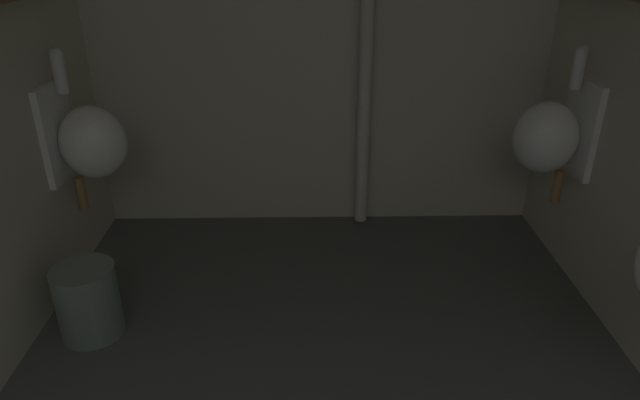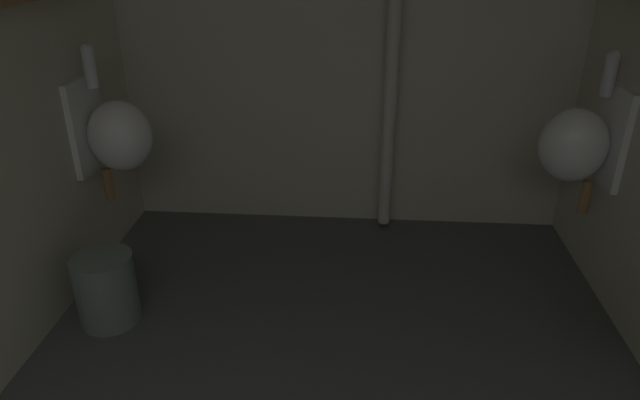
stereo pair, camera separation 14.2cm
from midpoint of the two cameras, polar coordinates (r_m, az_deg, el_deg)
urinal_left_mid at (r=2.82m, az=-18.51°, el=6.31°), size 0.32×0.30×0.76m
urinal_right_far at (r=2.83m, az=25.89°, el=5.12°), size 0.32×0.30×0.76m
waste_bin at (r=2.60m, az=-19.22°, el=-8.50°), size 0.26×0.26×0.31m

